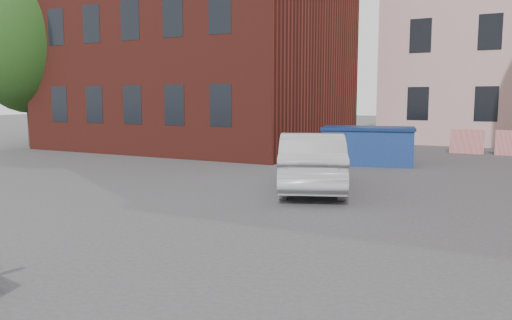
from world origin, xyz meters
The scene contains 5 objects.
ground centered at (0.00, 0.00, 0.00)m, with size 120.00×120.00×0.00m, color #38383A.
far_building centered at (-20.00, 22.00, 4.00)m, with size 6.00×6.00×8.00m, color maroon.
tree centered at (-16.00, 9.00, 5.17)m, with size 5.28×5.28×8.30m.
dumpster centered at (-0.21, 9.76, 0.65)m, with size 3.32×2.19×1.28m.
silver_car centered at (-0.19, 4.42, 0.70)m, with size 1.49×4.27×1.41m, color #9FA1A6.
Camera 1 is at (4.20, -7.03, 2.23)m, focal length 35.00 mm.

